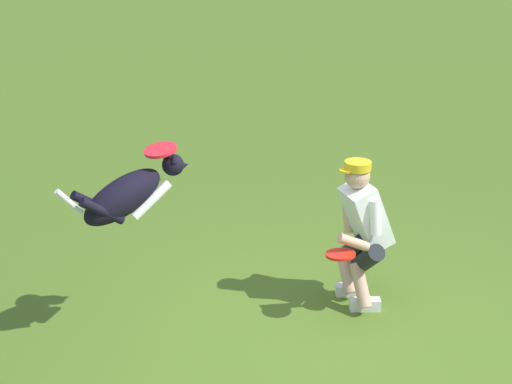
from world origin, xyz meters
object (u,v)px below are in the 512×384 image
frisbee_flying (160,150)px  person (362,228)px  dog (128,194)px  frisbee_held (340,254)px

frisbee_flying → person: bearing=-166.4°
person → dog: dog is taller
person → frisbee_flying: size_ratio=5.12×
frisbee_flying → dog: bearing=30.2°
person → frisbee_flying: 1.85m
dog → frisbee_held: size_ratio=3.89×
person → dog: bearing=-2.3°
person → frisbee_held: (0.21, 0.32, -0.09)m
person → frisbee_flying: bearing=-4.7°
dog → person: bearing=-16.5°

